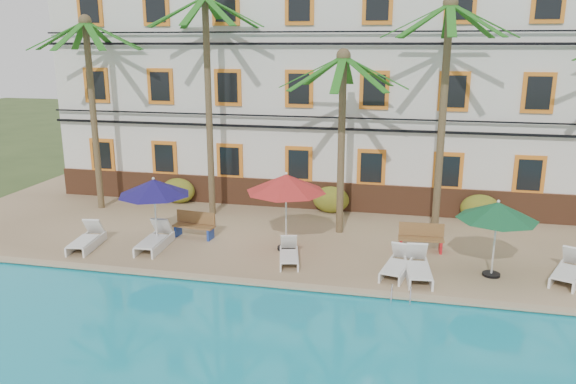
% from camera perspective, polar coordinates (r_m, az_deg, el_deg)
% --- Properties ---
extents(ground, '(100.00, 100.00, 0.00)m').
position_cam_1_polar(ground, '(17.23, 1.38, -9.17)').
color(ground, '#384C23').
rests_on(ground, ground).
extents(pool_deck, '(30.00, 12.00, 0.25)m').
position_cam_1_polar(pool_deck, '(21.79, 3.93, -3.61)').
color(pool_deck, tan).
rests_on(pool_deck, ground).
extents(pool_coping, '(30.00, 0.35, 0.06)m').
position_cam_1_polar(pool_coping, '(16.31, 0.77, -9.53)').
color(pool_coping, tan).
rests_on(pool_coping, pool_deck).
extents(hotel_building, '(25.40, 6.44, 10.22)m').
position_cam_1_polar(hotel_building, '(25.66, 5.84, 11.13)').
color(hotel_building, silver).
rests_on(hotel_building, pool_deck).
extents(palm_a, '(4.50, 4.50, 7.87)m').
position_cam_1_polar(palm_a, '(24.31, -19.40, 10.06)').
color(palm_a, brown).
rests_on(palm_a, pool_deck).
extents(palm_b, '(4.50, 4.50, 8.71)m').
position_cam_1_polar(palm_b, '(22.24, -8.17, 11.60)').
color(palm_b, brown).
rests_on(palm_b, pool_deck).
extents(palm_c, '(4.50, 4.50, 6.61)m').
position_cam_1_polar(palm_c, '(19.95, 5.51, 7.82)').
color(palm_c, brown).
rests_on(palm_c, pool_deck).
extents(palm_d, '(4.50, 4.50, 8.30)m').
position_cam_1_polar(palm_d, '(20.11, 15.62, 10.22)').
color(palm_d, brown).
rests_on(palm_d, pool_deck).
extents(shrub_left, '(1.50, 0.90, 1.10)m').
position_cam_1_polar(shrub_left, '(24.91, -11.10, 0.14)').
color(shrub_left, '#275117').
rests_on(shrub_left, pool_deck).
extents(shrub_mid, '(1.50, 0.90, 1.10)m').
position_cam_1_polar(shrub_mid, '(23.11, 4.39, -0.78)').
color(shrub_mid, '#275117').
rests_on(shrub_mid, pool_deck).
extents(shrub_right, '(1.50, 0.90, 1.10)m').
position_cam_1_polar(shrub_right, '(23.08, 18.93, -1.58)').
color(shrub_right, '#275117').
rests_on(shrub_right, pool_deck).
extents(umbrella_blue, '(2.45, 2.45, 2.45)m').
position_cam_1_polar(umbrella_blue, '(19.32, -13.47, 0.43)').
color(umbrella_blue, black).
rests_on(umbrella_blue, pool_deck).
extents(umbrella_red, '(2.70, 2.70, 2.69)m').
position_cam_1_polar(umbrella_red, '(18.45, -0.20, 0.86)').
color(umbrella_red, black).
rests_on(umbrella_red, pool_deck).
extents(umbrella_green, '(2.37, 2.37, 2.37)m').
position_cam_1_polar(umbrella_green, '(17.48, 20.51, -1.85)').
color(umbrella_green, black).
rests_on(umbrella_green, pool_deck).
extents(lounger_a, '(0.90, 1.93, 0.88)m').
position_cam_1_polar(lounger_a, '(20.41, -19.75, -4.56)').
color(lounger_a, white).
rests_on(lounger_a, pool_deck).
extents(lounger_b, '(0.78, 1.98, 0.92)m').
position_cam_1_polar(lounger_b, '(19.68, -13.37, -4.73)').
color(lounger_b, white).
rests_on(lounger_b, pool_deck).
extents(lounger_c, '(0.94, 1.73, 0.78)m').
position_cam_1_polar(lounger_c, '(18.00, 0.10, -6.35)').
color(lounger_c, white).
rests_on(lounger_c, pool_deck).
extents(lounger_d, '(1.00, 1.90, 0.85)m').
position_cam_1_polar(lounger_d, '(17.43, 11.00, -7.28)').
color(lounger_d, white).
rests_on(lounger_d, pool_deck).
extents(lounger_e, '(0.88, 2.00, 0.92)m').
position_cam_1_polar(lounger_e, '(17.31, 13.06, -7.49)').
color(lounger_e, white).
rests_on(lounger_e, pool_deck).
extents(lounger_f, '(1.40, 2.02, 0.90)m').
position_cam_1_polar(lounger_f, '(18.61, 26.62, -7.15)').
color(lounger_f, white).
rests_on(lounger_f, pool_deck).
extents(bench_left, '(1.54, 0.63, 0.93)m').
position_cam_1_polar(bench_left, '(20.45, -9.44, -3.27)').
color(bench_left, olive).
rests_on(bench_left, pool_deck).
extents(bench_right, '(1.52, 0.55, 0.93)m').
position_cam_1_polar(bench_right, '(19.42, 13.35, -4.48)').
color(bench_right, olive).
rests_on(bench_right, pool_deck).
extents(pool_ladder, '(0.54, 0.74, 0.74)m').
position_cam_1_polar(pool_ladder, '(15.96, 11.38, -10.54)').
color(pool_ladder, silver).
rests_on(pool_ladder, ground).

